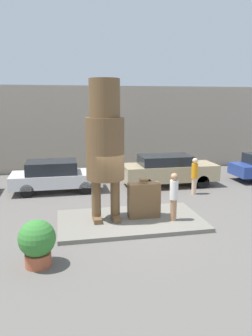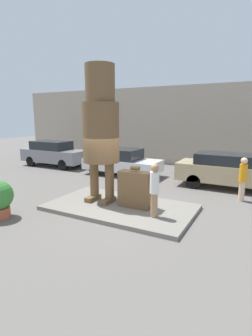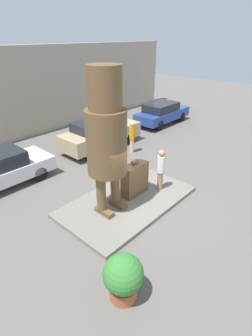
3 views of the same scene
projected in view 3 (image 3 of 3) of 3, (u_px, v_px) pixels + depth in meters
name	position (u px, v px, depth m)	size (l,w,h in m)	color
ground_plane	(128.00, 203.00, 9.99)	(60.00, 60.00, 0.00)	#605B56
pedestal	(128.00, 201.00, 9.96)	(5.11, 2.94, 0.14)	slate
building_backdrop	(0.00, 97.00, 14.50)	(28.00, 0.60, 5.20)	tan
statue_figure	(106.00, 133.00, 8.14)	(1.31, 1.31, 4.86)	brown
giant_suitcase	(135.00, 179.00, 10.04)	(1.14, 0.46, 1.45)	brown
tourist	(161.00, 168.00, 10.20)	(0.29, 0.29, 1.70)	#A87A56
parked_car_tan	(101.00, 133.00, 14.43)	(4.74, 1.76, 1.59)	tan
parked_car_blue	(162.00, 113.00, 18.39)	(4.42, 1.71, 1.49)	#284293
planter_pot	(123.00, 277.00, 6.13)	(0.97, 0.97, 1.26)	#AD5638
worker_hivis	(132.00, 136.00, 13.80)	(0.29, 0.29, 1.72)	beige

